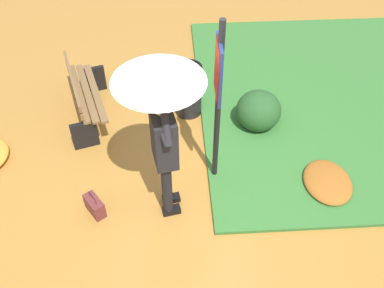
{
  "coord_description": "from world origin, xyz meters",
  "views": [
    {
      "loc": [
        -3.52,
        0.17,
        4.43
      ],
      "look_at": [
        0.04,
        -0.05,
        0.85
      ],
      "focal_mm": 40.92,
      "sensor_mm": 36.0,
      "label": 1
    }
  ],
  "objects": [
    {
      "name": "ground_plane",
      "position": [
        0.0,
        0.0,
        0.0
      ],
      "size": [
        18.0,
        18.0,
        0.0
      ],
      "primitive_type": "plane",
      "color": "#B27A33"
    },
    {
      "name": "shrub_cluster",
      "position": [
        1.25,
        -1.1,
        0.27
      ],
      "size": [
        0.72,
        0.65,
        0.59
      ],
      "color": "#285628",
      "rests_on": "ground_plane"
    },
    {
      "name": "leaf_pile_far_path",
      "position": [
        0.01,
        -1.8,
        0.08
      ],
      "size": [
        0.77,
        0.62,
        0.17
      ],
      "color": "#A86023",
      "rests_on": "ground_plane"
    },
    {
      "name": "person_with_umbrella",
      "position": [
        -0.12,
        0.28,
        1.55
      ],
      "size": [
        0.96,
        0.96,
        2.04
      ],
      "color": "black",
      "rests_on": "ground_plane"
    },
    {
      "name": "trash_bin",
      "position": [
        1.6,
        -0.08,
        0.42
      ],
      "size": [
        0.42,
        0.42,
        0.83
      ],
      "color": "black",
      "rests_on": "ground_plane"
    },
    {
      "name": "grass_verge",
      "position": [
        1.75,
        -2.28,
        0.03
      ],
      "size": [
        4.8,
        4.0,
        0.05
      ],
      "color": "#387533",
      "rests_on": "ground_plane"
    },
    {
      "name": "handbag",
      "position": [
        -0.23,
        1.16,
        0.13
      ],
      "size": [
        0.33,
        0.29,
        0.37
      ],
      "color": "brown",
      "rests_on": "ground_plane"
    },
    {
      "name": "park_bench",
      "position": [
        1.57,
        1.43,
        0.4
      ],
      "size": [
        1.44,
        0.75,
        0.75
      ],
      "color": "black",
      "rests_on": "ground_plane"
    },
    {
      "name": "info_sign_post",
      "position": [
        0.28,
        -0.35,
        1.44
      ],
      "size": [
        0.44,
        0.07,
        2.3
      ],
      "color": "black",
      "rests_on": "ground_plane"
    }
  ]
}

